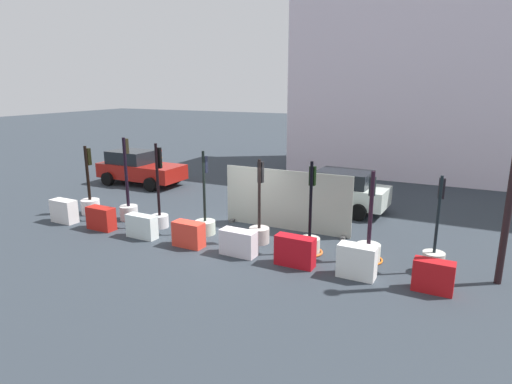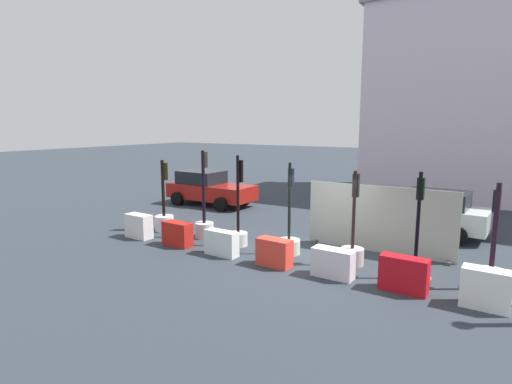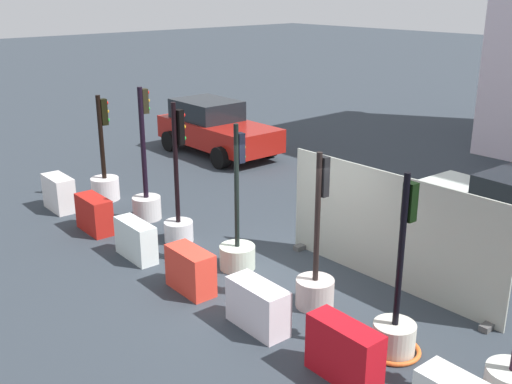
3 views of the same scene
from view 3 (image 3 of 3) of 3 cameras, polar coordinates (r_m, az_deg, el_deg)
The scene contains 15 objects.
ground_plane at distance 11.49m, azimuth 1.81°, elevation -8.60°, with size 120.00×120.00×0.00m, color #2E363E.
traffic_light_0 at distance 16.20m, azimuth -13.96°, elevation 1.11°, with size 0.72×0.72×2.72m.
traffic_light_1 at distance 14.61m, azimuth -10.23°, elevation -0.28°, with size 0.67×0.67×3.14m.
traffic_light_2 at distance 13.20m, azimuth -7.27°, elevation -2.15°, with size 0.63×0.63×3.05m.
traffic_light_3 at distance 11.93m, azimuth -1.75°, elevation -5.11°, with size 0.70×0.70×2.89m.
traffic_light_4 at distance 10.59m, azimuth 5.61°, elevation -8.08°, with size 0.67×0.67×2.76m.
traffic_light_5 at distance 9.56m, azimuth 12.91°, elevation -12.10°, with size 0.85×0.85×2.85m.
construction_barrier_0 at distance 15.77m, azimuth -17.97°, elevation -0.10°, with size 1.03×0.50×0.86m.
construction_barrier_1 at distance 14.17m, azimuth -14.91°, elevation -2.03°, with size 1.07×0.49×0.81m.
construction_barrier_2 at distance 12.60m, azimuth -11.19°, elevation -4.44°, with size 1.12×0.43×0.79m.
construction_barrier_3 at distance 11.14m, azimuth -6.16°, elevation -7.31°, with size 1.03×0.50×0.81m.
construction_barrier_4 at distance 9.95m, azimuth 0.17°, elevation -10.66°, with size 1.13×0.51×0.78m.
construction_barrier_5 at distance 8.85m, azimuth 8.26°, elevation -14.62°, with size 1.15×0.47×0.87m.
car_red_compact at distance 20.17m, azimuth -3.82°, elevation 6.03°, with size 4.51×2.32×1.71m.
site_fence_panel at distance 11.37m, azimuth 12.32°, elevation -3.64°, with size 4.70×0.50×2.14m.
Camera 3 is at (7.40, -7.03, 5.27)m, focal length 42.71 mm.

